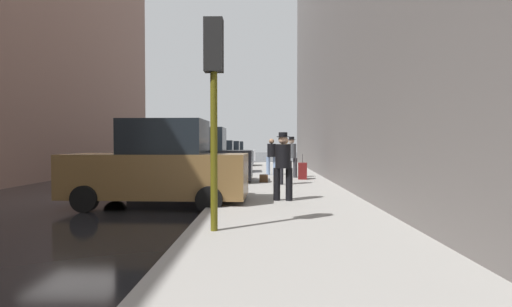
{
  "coord_description": "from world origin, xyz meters",
  "views": [
    {
      "loc": [
        5.34,
        -11.48,
        1.65
      ],
      "look_at": [
        5.05,
        4.3,
        1.24
      ],
      "focal_mm": 28.0,
      "sensor_mm": 36.0,
      "label": 1
    }
  ],
  "objects_px": {
    "parked_blue_sedan": "(212,158)",
    "pedestrian_in_jeans": "(272,155)",
    "parked_black_suv": "(194,159)",
    "traffic_light": "(214,78)",
    "rolling_suitcase": "(302,171)",
    "parked_gray_coupe": "(223,155)",
    "duffel_bag": "(264,178)",
    "parked_silver_sedan": "(230,153)",
    "pedestrian_with_fedora": "(283,163)",
    "pedestrian_in_tan_coat": "(285,158)",
    "parked_bronze_suv": "(159,167)",
    "pedestrian_with_beanie": "(292,155)",
    "fire_hydrant": "(242,170)"
  },
  "relations": [
    {
      "from": "parked_blue_sedan",
      "to": "rolling_suitcase",
      "type": "bearing_deg",
      "value": -44.7
    },
    {
      "from": "parked_silver_sedan",
      "to": "parked_blue_sedan",
      "type": "bearing_deg",
      "value": -90.0
    },
    {
      "from": "parked_black_suv",
      "to": "duffel_bag",
      "type": "bearing_deg",
      "value": -2.02
    },
    {
      "from": "parked_bronze_suv",
      "to": "parked_black_suv",
      "type": "distance_m",
      "value": 5.17
    },
    {
      "from": "parked_bronze_suv",
      "to": "pedestrian_with_fedora",
      "type": "relative_size",
      "value": 2.61
    },
    {
      "from": "parked_black_suv",
      "to": "pedestrian_in_jeans",
      "type": "relative_size",
      "value": 2.69
    },
    {
      "from": "parked_black_suv",
      "to": "rolling_suitcase",
      "type": "relative_size",
      "value": 4.43
    },
    {
      "from": "parked_black_suv",
      "to": "pedestrian_in_tan_coat",
      "type": "xyz_separation_m",
      "value": [
        3.49,
        -1.0,
        0.07
      ]
    },
    {
      "from": "pedestrian_in_jeans",
      "to": "fire_hydrant",
      "type": "bearing_deg",
      "value": -122.92
    },
    {
      "from": "parked_black_suv",
      "to": "parked_gray_coupe",
      "type": "height_order",
      "value": "parked_black_suv"
    },
    {
      "from": "parked_blue_sedan",
      "to": "duffel_bag",
      "type": "height_order",
      "value": "parked_blue_sedan"
    },
    {
      "from": "parked_gray_coupe",
      "to": "traffic_light",
      "type": "xyz_separation_m",
      "value": [
        1.85,
        -19.8,
        1.91
      ]
    },
    {
      "from": "parked_gray_coupe",
      "to": "duffel_bag",
      "type": "distance_m",
      "value": 11.58
    },
    {
      "from": "parked_black_suv",
      "to": "parked_silver_sedan",
      "type": "relative_size",
      "value": 1.08
    },
    {
      "from": "pedestrian_with_fedora",
      "to": "rolling_suitcase",
      "type": "relative_size",
      "value": 1.71
    },
    {
      "from": "pedestrian_in_jeans",
      "to": "rolling_suitcase",
      "type": "distance_m",
      "value": 2.58
    },
    {
      "from": "rolling_suitcase",
      "to": "duffel_bag",
      "type": "bearing_deg",
      "value": -141.92
    },
    {
      "from": "fire_hydrant",
      "to": "pedestrian_with_fedora",
      "type": "relative_size",
      "value": 0.4
    },
    {
      "from": "traffic_light",
      "to": "parked_silver_sedan",
      "type": "bearing_deg",
      "value": 94.24
    },
    {
      "from": "duffel_bag",
      "to": "parked_black_suv",
      "type": "bearing_deg",
      "value": 177.98
    },
    {
      "from": "parked_bronze_suv",
      "to": "parked_blue_sedan",
      "type": "bearing_deg",
      "value": 90.0
    },
    {
      "from": "parked_silver_sedan",
      "to": "parked_gray_coupe",
      "type": "bearing_deg",
      "value": -90.0
    },
    {
      "from": "parked_black_suv",
      "to": "fire_hydrant",
      "type": "height_order",
      "value": "parked_black_suv"
    },
    {
      "from": "pedestrian_with_beanie",
      "to": "parked_bronze_suv",
      "type": "bearing_deg",
      "value": -118.87
    },
    {
      "from": "pedestrian_with_fedora",
      "to": "pedestrian_in_tan_coat",
      "type": "relative_size",
      "value": 1.04
    },
    {
      "from": "parked_bronze_suv",
      "to": "pedestrian_in_tan_coat",
      "type": "bearing_deg",
      "value": 50.15
    },
    {
      "from": "traffic_light",
      "to": "pedestrian_in_tan_coat",
      "type": "height_order",
      "value": "traffic_light"
    },
    {
      "from": "pedestrian_with_beanie",
      "to": "rolling_suitcase",
      "type": "height_order",
      "value": "pedestrian_with_beanie"
    },
    {
      "from": "pedestrian_with_fedora",
      "to": "pedestrian_in_tan_coat",
      "type": "height_order",
      "value": "pedestrian_with_fedora"
    },
    {
      "from": "parked_silver_sedan",
      "to": "pedestrian_in_tan_coat",
      "type": "bearing_deg",
      "value": -78.65
    },
    {
      "from": "parked_silver_sedan",
      "to": "pedestrian_with_fedora",
      "type": "relative_size",
      "value": 2.39
    },
    {
      "from": "fire_hydrant",
      "to": "parked_gray_coupe",
      "type": "bearing_deg",
      "value": 100.45
    },
    {
      "from": "parked_blue_sedan",
      "to": "pedestrian_in_jeans",
      "type": "distance_m",
      "value": 3.74
    },
    {
      "from": "pedestrian_in_jeans",
      "to": "pedestrian_with_fedora",
      "type": "relative_size",
      "value": 0.96
    },
    {
      "from": "parked_silver_sedan",
      "to": "traffic_light",
      "type": "relative_size",
      "value": 1.18
    },
    {
      "from": "parked_bronze_suv",
      "to": "fire_hydrant",
      "type": "bearing_deg",
      "value": 74.59
    },
    {
      "from": "parked_silver_sedan",
      "to": "pedestrian_with_beanie",
      "type": "relative_size",
      "value": 2.39
    },
    {
      "from": "fire_hydrant",
      "to": "pedestrian_with_beanie",
      "type": "xyz_separation_m",
      "value": [
        2.12,
        0.58,
        0.64
      ]
    },
    {
      "from": "parked_silver_sedan",
      "to": "pedestrian_in_tan_coat",
      "type": "relative_size",
      "value": 2.49
    },
    {
      "from": "pedestrian_in_jeans",
      "to": "rolling_suitcase",
      "type": "relative_size",
      "value": 1.64
    },
    {
      "from": "traffic_light",
      "to": "pedestrian_with_beanie",
      "type": "xyz_separation_m",
      "value": [
        2.07,
        10.6,
        -1.62
      ]
    },
    {
      "from": "fire_hydrant",
      "to": "rolling_suitcase",
      "type": "relative_size",
      "value": 0.68
    },
    {
      "from": "pedestrian_with_beanie",
      "to": "parked_black_suv",
      "type": "bearing_deg",
      "value": -153.61
    },
    {
      "from": "parked_gray_coupe",
      "to": "duffel_bag",
      "type": "relative_size",
      "value": 9.59
    },
    {
      "from": "parked_gray_coupe",
      "to": "parked_blue_sedan",
      "type": "bearing_deg",
      "value": -90.0
    },
    {
      "from": "traffic_light",
      "to": "rolling_suitcase",
      "type": "relative_size",
      "value": 3.46
    },
    {
      "from": "parked_blue_sedan",
      "to": "pedestrian_with_fedora",
      "type": "xyz_separation_m",
      "value": [
        3.21,
        -10.52,
        0.29
      ]
    },
    {
      "from": "parked_blue_sedan",
      "to": "pedestrian_in_tan_coat",
      "type": "bearing_deg",
      "value": -61.59
    },
    {
      "from": "parked_blue_sedan",
      "to": "duffel_bag",
      "type": "bearing_deg",
      "value": -63.95
    },
    {
      "from": "pedestrian_in_tan_coat",
      "to": "rolling_suitcase",
      "type": "bearing_deg",
      "value": 68.82
    }
  ]
}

